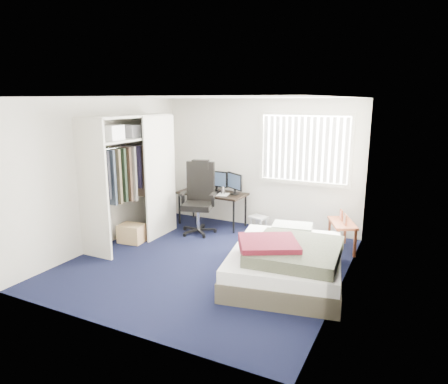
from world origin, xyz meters
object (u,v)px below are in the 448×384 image
desk (213,190)px  nightstand (342,226)px  office_chair (199,205)px  bed (287,260)px

desk → nightstand: (2.59, -0.29, -0.29)m
office_chair → bed: 2.50m
desk → nightstand: size_ratio=1.78×
office_chair → bed: office_chair is taller
desk → nightstand: bearing=-6.4°
nightstand → bed: nightstand is taller
nightstand → bed: size_ratio=0.35×
desk → nightstand: desk is taller
desk → bed: bearing=-40.2°
nightstand → desk: bearing=173.6°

